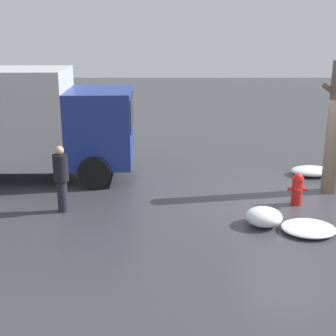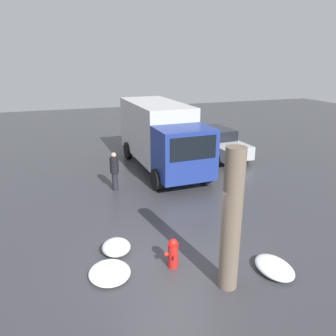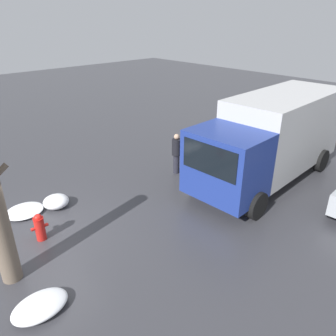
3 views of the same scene
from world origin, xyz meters
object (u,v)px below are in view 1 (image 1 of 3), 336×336
at_px(fire_hydrant, 297,189).
at_px(parked_car, 12,126).
at_px(delivery_truck, 2,120).
at_px(pedestrian, 61,176).
at_px(tree_trunk, 336,128).

xyz_separation_m(fire_hydrant, parked_car, (9.00, -5.86, 0.36)).
bearing_deg(fire_hydrant, delivery_truck, -100.10).
relative_size(fire_hydrant, parked_car, 0.18).
xyz_separation_m(pedestrian, parked_car, (3.23, -6.33, -0.11)).
bearing_deg(parked_car, fire_hydrant, 53.93).
distance_m(tree_trunk, delivery_truck, 9.27).
distance_m(fire_hydrant, delivery_truck, 8.44).
height_order(pedestrian, parked_car, pedestrian).
height_order(fire_hydrant, delivery_truck, delivery_truck).
height_order(tree_trunk, pedestrian, tree_trunk).
relative_size(delivery_truck, pedestrian, 4.45).
bearing_deg(delivery_truck, pedestrian, 37.59).
bearing_deg(delivery_truck, fire_hydrant, 72.32).
bearing_deg(parked_car, tree_trunk, 61.34).
height_order(fire_hydrant, tree_trunk, tree_trunk).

